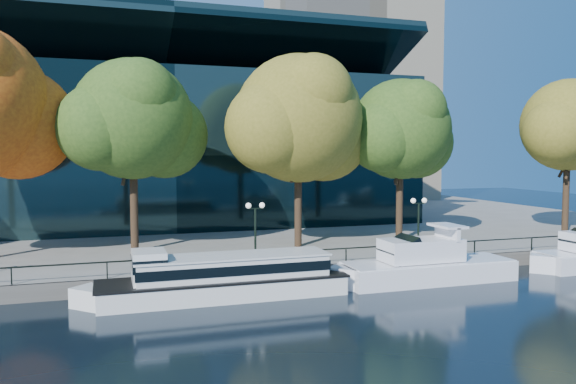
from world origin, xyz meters
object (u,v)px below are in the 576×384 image
object	(u,v)px
tree_2	(135,122)
lamp_1	(255,219)
tree_3	(301,121)
tour_boat	(218,276)
cruiser_near	(422,265)
tree_5	(570,127)
tree_4	(403,132)
lamp_2	(419,213)

from	to	relation	value
tree_2	lamp_1	bearing A→B (deg)	-46.36
tree_3	tour_boat	bearing A→B (deg)	-131.16
cruiser_near	tree_2	xyz separation A→B (m)	(-16.89, 11.32, 9.34)
tree_3	tree_2	bearing A→B (deg)	172.42
tree_5	tree_3	bearing A→B (deg)	177.56
tour_boat	tree_5	xyz separation A→B (m)	(33.12, 8.47, 9.26)
tree_4	lamp_2	world-z (taller)	tree_4
cruiser_near	tree_4	bearing A→B (deg)	67.28
tree_2	tree_4	size ratio (longest dim) A/B	1.06
tour_boat	cruiser_near	bearing A→B (deg)	-0.77
tree_3	tree_4	distance (m)	8.99
tour_boat	cruiser_near	world-z (taller)	cruiser_near
tree_3	lamp_1	xyz separation A→B (m)	(-5.14, -5.74, -6.64)
lamp_1	tour_boat	bearing A→B (deg)	-130.12
tree_2	tour_boat	bearing A→B (deg)	-71.05
tree_5	tree_2	bearing A→B (deg)	175.86
cruiser_near	lamp_2	distance (m)	5.33
cruiser_near	tree_5	distance (m)	23.77
lamp_2	tree_2	bearing A→B (deg)	158.85
lamp_2	tree_4	bearing A→B (deg)	71.11
tour_boat	cruiser_near	size ratio (longest dim) A/B	1.23
cruiser_near	tree_2	world-z (taller)	tree_2
tour_boat	lamp_2	xyz separation A→B (m)	(15.19, 3.79, 2.74)
cruiser_near	tree_4	distance (m)	14.06
tree_3	tree_5	xyz separation A→B (m)	(24.80, -1.06, -0.12)
cruiser_near	tree_3	size ratio (longest dim) A/B	0.85
tree_2	tree_3	bearing A→B (deg)	-7.58
tree_4	tree_2	bearing A→B (deg)	176.65
cruiser_near	tree_4	xyz separation A→B (m)	(4.22, 10.08, 8.84)
tree_3	tree_5	size ratio (longest dim) A/B	1.07
tree_2	tree_3	size ratio (longest dim) A/B	0.95
tree_4	tree_5	size ratio (longest dim) A/B	0.97
tree_2	tree_3	xyz separation A→B (m)	(12.15, -1.62, 0.15)
tree_2	lamp_1	world-z (taller)	tree_2
tree_3	lamp_2	distance (m)	11.14
tour_boat	tree_4	distance (m)	21.75
cruiser_near	tour_boat	bearing A→B (deg)	179.23
tree_2	lamp_2	distance (m)	21.39
tour_boat	tree_4	xyz separation A→B (m)	(17.28, 9.91, 8.73)
tour_boat	lamp_2	size ratio (longest dim) A/B	3.81
tree_5	lamp_1	bearing A→B (deg)	-171.11
tree_5	lamp_1	xyz separation A→B (m)	(-29.93, -4.68, -6.52)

